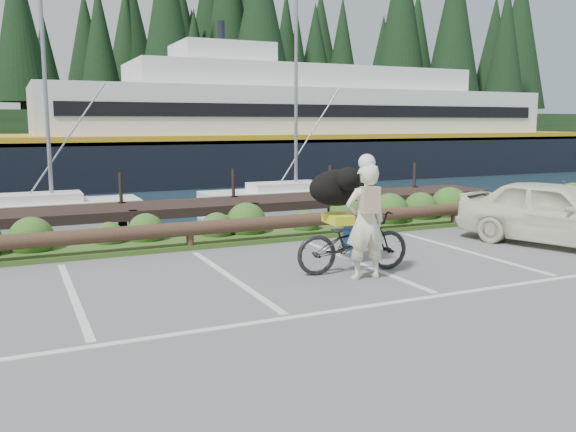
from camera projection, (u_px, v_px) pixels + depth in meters
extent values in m
plane|color=#5D5D5F|center=(278.00, 310.00, 8.74)|extent=(72.00, 72.00, 0.00)
plane|color=#182F3B|center=(52.00, 168.00, 52.02)|extent=(160.00, 160.00, 0.00)
cube|color=#3D5B21|center=(182.00, 242.00, 13.49)|extent=(34.00, 1.60, 0.10)
imported|color=black|center=(353.00, 242.00, 10.87)|extent=(2.18, 0.95, 1.11)
imported|color=#EBEBC7|center=(366.00, 222.00, 10.34)|extent=(0.77, 0.55, 1.98)
ellipsoid|color=black|center=(338.00, 188.00, 11.37)|extent=(0.70, 1.24, 0.69)
imported|color=white|center=(558.00, 213.00, 13.22)|extent=(3.08, 4.55, 1.44)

